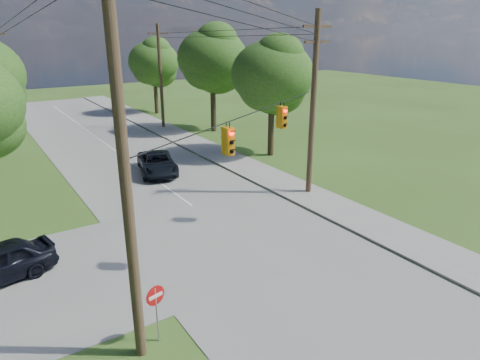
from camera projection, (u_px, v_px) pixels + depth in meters
ground at (269, 309)px, 15.23m from camera, size 140.00×140.00×0.00m
main_road at (240, 240)px, 20.21m from camera, size 10.00×100.00×0.03m
sidewalk_east at (342, 209)px, 23.63m from camera, size 2.60×100.00×0.12m
pole_sw at (123, 159)px, 11.12m from camera, size 2.00×0.32×12.00m
pole_ne at (313, 103)px, 24.31m from camera, size 2.00×0.32×10.50m
pole_north_e at (161, 76)px, 41.85m from camera, size 2.00×0.32×10.00m
pole_north_w at (1, 86)px, 34.72m from camera, size 2.00×0.32×10.00m
power_lines at (163, 35)px, 22.10m from camera, size 13.93×29.62×4.93m
traffic_signals at (258, 127)px, 18.22m from camera, size 4.91×3.27×1.05m
tree_e_near at (272, 75)px, 31.98m from camera, size 6.20×6.20×8.81m
tree_e_mid at (212, 58)px, 39.94m from camera, size 6.60×6.60×9.64m
tree_e_far at (154, 62)px, 49.25m from camera, size 5.80×5.80×8.32m
car_main_north at (157, 163)px, 29.47m from camera, size 3.55×5.52×1.41m
do_not_enter_sign at (156, 301)px, 13.21m from camera, size 0.66×0.20×2.02m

